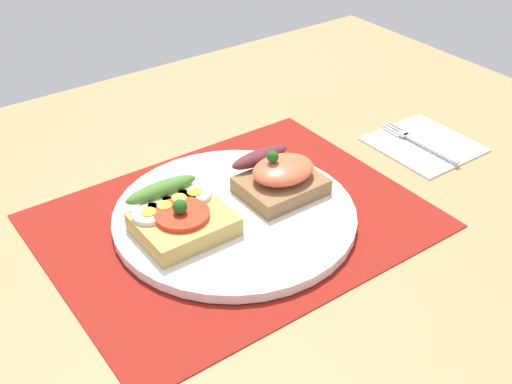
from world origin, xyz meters
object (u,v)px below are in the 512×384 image
Objects in this scene: plate at (235,215)px; napkin at (424,144)px; sandwich_egg_tomato at (179,216)px; fork at (418,141)px; sandwich_salmon at (279,176)px.

napkin is (31.02, -0.72, -0.57)cm from plate.
plate is at bearing -8.16° from sandwich_egg_tomato.
napkin is 1.00× the size of fork.
plate is 2.96× the size of sandwich_salmon.
napkin is at bearing -1.33° from plate.
sandwich_egg_tomato reaches higher than fork.
sandwich_egg_tomato is 0.76× the size of fork.
plate is 2.14× the size of napkin.
plate is 30.17cm from fork.
sandwich_egg_tomato is 1.06× the size of sandwich_salmon.
napkin is 1.04cm from fork.
sandwich_salmon is (6.72, 0.50, 2.61)cm from plate.
napkin is at bearing -24.64° from fork.
sandwich_salmon is at bearing 4.29° from plate.
sandwich_egg_tomato is at bearing 178.08° from sandwich_salmon.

